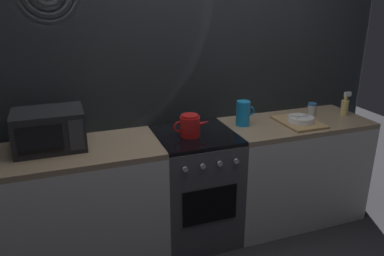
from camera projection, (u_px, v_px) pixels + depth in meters
The scene contains 11 objects.
ground_plane at pixel (195, 234), 3.18m from camera, with size 8.00×8.00×0.00m, color #2D2D33.
back_wall at pixel (182, 86), 3.06m from camera, with size 3.60×0.05×2.40m.
counter_left at pixel (79, 207), 2.74m from camera, with size 1.20×0.60×0.90m.
stove_unit at pixel (195, 187), 3.03m from camera, with size 0.60×0.63×0.90m.
counter_right at pixel (292, 170), 3.31m from camera, with size 1.20×0.60×0.90m.
microwave at pixel (49, 130), 2.57m from camera, with size 0.46×0.35×0.27m.
kettle at pixel (190, 126), 2.80m from camera, with size 0.28×0.15×0.17m.
pitcher at pixel (243, 113), 3.03m from camera, with size 0.16×0.11×0.20m.
dish_pile at pixel (300, 121), 3.09m from camera, with size 0.30×0.40×0.07m.
spice_jar at pixel (312, 109), 3.31m from camera, with size 0.08×0.08×0.10m.
spray_bottle at pixel (345, 106), 3.28m from camera, with size 0.08×0.06×0.20m.
Camera 1 is at (-0.94, -2.52, 1.91)m, focal length 35.50 mm.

